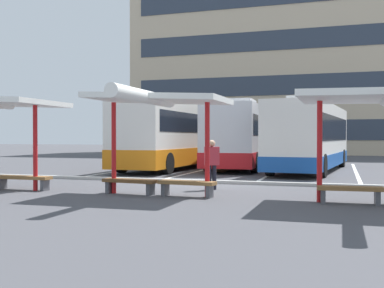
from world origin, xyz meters
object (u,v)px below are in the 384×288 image
object	(u,v)px
bench_3	(187,185)
bench_4	(350,191)
coach_bus_0	(175,136)
waiting_shelter_1	(156,101)
coach_bus_1	(244,137)
bench_1	(23,179)
waiting_passenger_0	(212,161)
coach_bus_2	(311,137)
bench_2	(130,183)

from	to	relation	value
bench_3	bench_4	bearing A→B (deg)	-2.35
coach_bus_0	bench_4	size ratio (longest dim) A/B	6.90
waiting_shelter_1	coach_bus_1	bearing A→B (deg)	90.26
bench_1	waiting_passenger_0	xyz separation A→B (m)	(5.79, 1.88, 0.58)
coach_bus_2	waiting_passenger_0	bearing A→B (deg)	-104.59
coach_bus_1	bench_4	distance (m)	14.23
bench_2	waiting_passenger_0	size ratio (longest dim) A/B	1.09
bench_3	waiting_shelter_1	bearing A→B (deg)	-170.98
bench_2	bench_4	distance (m)	6.21
bench_2	coach_bus_0	bearing A→B (deg)	102.97
bench_1	bench_4	xyz separation A→B (m)	(9.99, -0.23, -0.01)
coach_bus_0	coach_bus_2	bearing A→B (deg)	1.62
coach_bus_0	waiting_passenger_0	xyz separation A→B (m)	(4.63, -9.48, -0.86)
waiting_shelter_1	waiting_passenger_0	bearing A→B (deg)	61.82
coach_bus_0	coach_bus_1	bearing A→B (deg)	23.77
coach_bus_0	coach_bus_1	world-z (taller)	coach_bus_0
coach_bus_1	coach_bus_2	size ratio (longest dim) A/B	0.96
coach_bus_1	coach_bus_0	bearing A→B (deg)	-156.23
coach_bus_0	waiting_passenger_0	size ratio (longest dim) A/B	7.05
bench_2	bench_4	bearing A→B (deg)	-1.89
coach_bus_2	bench_1	bearing A→B (deg)	-125.71
coach_bus_1	coach_bus_2	world-z (taller)	coach_bus_1
coach_bus_0	bench_4	distance (m)	14.64
coach_bus_0	bench_3	size ratio (longest dim) A/B	6.58
coach_bus_2	bench_2	bearing A→B (deg)	-111.35
coach_bus_2	bench_3	world-z (taller)	coach_bus_2
coach_bus_1	bench_3	distance (m)	13.04
waiting_shelter_1	bench_3	size ratio (longest dim) A/B	2.46
bench_1	waiting_passenger_0	bearing A→B (deg)	17.96
coach_bus_2	waiting_shelter_1	world-z (taller)	coach_bus_2
coach_bus_1	waiting_shelter_1	size ratio (longest dim) A/B	2.51
coach_bus_1	bench_1	world-z (taller)	coach_bus_1
coach_bus_1	bench_2	distance (m)	13.00
coach_bus_0	coach_bus_1	distance (m)	3.78
bench_3	coach_bus_2	bearing A→B (deg)	76.77
coach_bus_0	bench_3	distance (m)	12.32
bench_1	bench_2	world-z (taller)	same
coach_bus_2	bench_4	size ratio (longest dim) A/B	6.77
coach_bus_0	waiting_passenger_0	world-z (taller)	coach_bus_0
coach_bus_2	bench_3	distance (m)	12.00
bench_3	waiting_passenger_0	size ratio (longest dim) A/B	1.07
bench_3	bench_2	bearing A→B (deg)	179.24
coach_bus_0	bench_4	xyz separation A→B (m)	(8.83, -11.59, -1.44)
coach_bus_1	waiting_passenger_0	size ratio (longest dim) A/B	6.62
bench_3	bench_4	world-z (taller)	same
coach_bus_0	bench_4	world-z (taller)	coach_bus_0
coach_bus_1	waiting_shelter_1	bearing A→B (deg)	-89.74
coach_bus_0	bench_2	bearing A→B (deg)	-77.03
bench_2	bench_4	size ratio (longest dim) A/B	1.07
coach_bus_0	coach_bus_2	xyz separation A→B (m)	(7.15, 0.20, -0.08)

